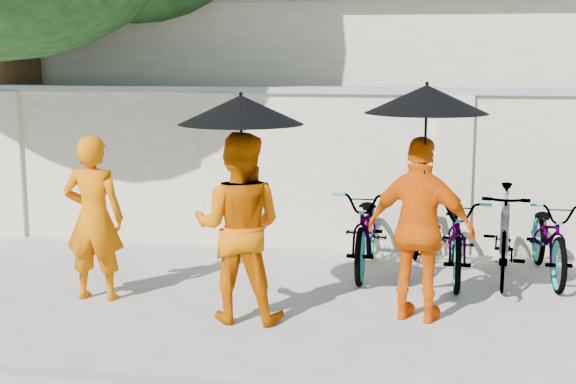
# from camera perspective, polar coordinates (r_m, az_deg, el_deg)

# --- Properties ---
(ground) EXTENTS (80.00, 80.00, 0.00)m
(ground) POSITION_cam_1_polar(r_m,az_deg,el_deg) (7.64, -3.35, -9.29)
(ground) COLOR beige
(compound_wall) EXTENTS (20.00, 0.30, 2.00)m
(compound_wall) POSITION_cam_1_polar(r_m,az_deg,el_deg) (10.35, 6.09, 1.43)
(compound_wall) COLOR silver
(compound_wall) RESTS_ON ground
(building_behind) EXTENTS (14.00, 6.00, 3.20)m
(building_behind) POSITION_cam_1_polar(r_m,az_deg,el_deg) (14.05, 11.31, 5.95)
(building_behind) COLOR beige
(building_behind) RESTS_ON ground
(monk_left) EXTENTS (0.64, 0.43, 1.70)m
(monk_left) POSITION_cam_1_polar(r_m,az_deg,el_deg) (8.39, -13.64, -1.80)
(monk_left) COLOR #D66100
(monk_left) RESTS_ON ground
(monk_center) EXTENTS (0.87, 0.68, 1.79)m
(monk_center) POSITION_cam_1_polar(r_m,az_deg,el_deg) (7.51, -3.51, -2.52)
(monk_center) COLOR #D45E00
(monk_center) RESTS_ON ground
(parasol_center) EXTENTS (1.15, 1.15, 1.12)m
(parasol_center) POSITION_cam_1_polar(r_m,az_deg,el_deg) (7.27, -3.37, 5.86)
(parasol_center) COLOR black
(parasol_center) RESTS_ON ground
(monk_right) EXTENTS (1.10, 0.69, 1.75)m
(monk_right) POSITION_cam_1_polar(r_m,az_deg,el_deg) (7.59, 9.41, -2.66)
(monk_right) COLOR #EA5803
(monk_right) RESTS_ON ground
(parasol_right) EXTENTS (1.12, 1.12, 1.23)m
(parasol_right) POSITION_cam_1_polar(r_m,az_deg,el_deg) (7.35, 9.83, 6.53)
(parasol_right) COLOR black
(parasol_right) RESTS_ON ground
(bike_0) EXTENTS (0.69, 1.93, 1.01)m
(bike_0) POSITION_cam_1_polar(r_m,az_deg,el_deg) (9.32, 5.65, -2.58)
(bike_0) COLOR slate
(bike_0) RESTS_ON ground
(bike_1) EXTENTS (0.62, 1.70, 1.00)m
(bike_1) POSITION_cam_1_polar(r_m,az_deg,el_deg) (9.34, 8.79, -2.66)
(bike_1) COLOR slate
(bike_1) RESTS_ON ground
(bike_2) EXTENTS (0.64, 1.84, 0.97)m
(bike_2) POSITION_cam_1_polar(r_m,az_deg,el_deg) (9.17, 11.96, -3.09)
(bike_2) COLOR slate
(bike_2) RESTS_ON ground
(bike_3) EXTENTS (0.67, 1.80, 1.06)m
(bike_3) POSITION_cam_1_polar(r_m,az_deg,el_deg) (9.21, 15.14, -2.88)
(bike_3) COLOR slate
(bike_3) RESTS_ON ground
(bike_4) EXTENTS (0.72, 1.83, 0.94)m
(bike_4) POSITION_cam_1_polar(r_m,az_deg,el_deg) (9.44, 18.14, -3.08)
(bike_4) COLOR slate
(bike_4) RESTS_ON ground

